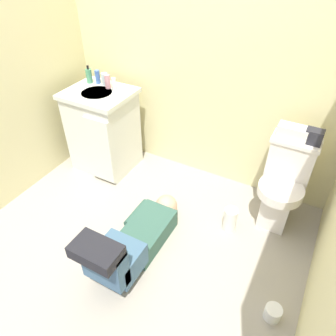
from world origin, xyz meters
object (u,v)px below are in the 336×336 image
at_px(toilet, 283,185).
at_px(person_plumber, 132,241).
at_px(bottle_blue, 98,77).
at_px(bottle_pink, 108,82).
at_px(bottle_white, 114,84).
at_px(paper_towel_roll, 230,219).
at_px(vanity_cabinet, 103,130).
at_px(faucet, 107,81).
at_px(soap_dispenser, 89,76).
at_px(bottle_clear, 105,79).
at_px(toilet_paper_roll, 273,313).
at_px(toiletry_bag, 314,137).
at_px(tissue_box, 293,132).

bearing_deg(toilet, person_plumber, -132.35).
xyz_separation_m(bottle_blue, bottle_pink, (0.15, -0.04, 0.00)).
height_order(bottle_white, paper_towel_roll, bottle_white).
bearing_deg(vanity_cabinet, person_plumber, -43.90).
distance_m(toilet, faucet, 1.81).
xyz_separation_m(faucet, soap_dispenser, (-0.19, -0.02, 0.02)).
distance_m(bottle_clear, toilet_paper_roll, 2.35).
bearing_deg(toiletry_bag, faucet, -179.20).
xyz_separation_m(toilet, bottle_pink, (-1.69, 0.03, 0.52)).
bearing_deg(bottle_white, tissue_box, 2.62).
xyz_separation_m(toilet, soap_dispenser, (-1.92, 0.04, 0.52)).
relative_size(bottle_white, toilet_paper_roll, 1.05).
height_order(vanity_cabinet, bottle_clear, bottle_clear).
bearing_deg(tissue_box, paper_towel_roll, -121.88).
height_order(paper_towel_roll, toilet_paper_roll, paper_towel_roll).
bearing_deg(paper_towel_roll, soap_dispenser, 167.35).
height_order(faucet, bottle_pink, bottle_pink).
bearing_deg(toilet, bottle_blue, 177.78).
relative_size(vanity_cabinet, bottle_white, 7.09).
bearing_deg(toiletry_bag, toilet_paper_roll, -84.10).
xyz_separation_m(faucet, paper_towel_roll, (1.43, -0.38, -0.76)).
distance_m(person_plumber, bottle_pink, 1.46).
xyz_separation_m(vanity_cabinet, soap_dispenser, (-0.19, 0.13, 0.47)).
xyz_separation_m(toiletry_bag, bottle_blue, (-1.95, -0.02, 0.08)).
height_order(tissue_box, bottle_blue, bottle_blue).
relative_size(bottle_blue, bottle_clear, 1.11).
xyz_separation_m(bottle_clear, bottle_pink, (0.07, -0.05, 0.01)).
height_order(bottle_clear, paper_towel_roll, bottle_clear).
xyz_separation_m(toilet, paper_towel_roll, (-0.30, -0.32, -0.26)).
xyz_separation_m(vanity_cabinet, bottle_pink, (0.04, 0.11, 0.47)).
relative_size(faucet, bottle_white, 0.86).
relative_size(toilet, bottle_pink, 5.89).
bearing_deg(tissue_box, soap_dispenser, -178.61).
relative_size(person_plumber, bottle_white, 9.20).
distance_m(soap_dispenser, bottle_blue, 0.08).
bearing_deg(bottle_clear, toilet, -2.44).
relative_size(vanity_cabinet, paper_towel_roll, 3.78).
height_order(toilet, bottle_white, bottle_white).
xyz_separation_m(tissue_box, bottle_pink, (-1.65, -0.06, 0.08)).
xyz_separation_m(tissue_box, bottle_clear, (-1.72, -0.02, 0.08)).
xyz_separation_m(soap_dispenser, paper_towel_roll, (1.62, -0.36, -0.78)).
relative_size(vanity_cabinet, bottle_clear, 7.27).
bearing_deg(bottle_white, bottle_pink, 172.64).
height_order(faucet, tissue_box, faucet).
xyz_separation_m(toilet, bottle_blue, (-1.84, 0.07, 0.51)).
xyz_separation_m(vanity_cabinet, tissue_box, (1.68, 0.17, 0.38)).
distance_m(vanity_cabinet, tissue_box, 1.74).
bearing_deg(toiletry_bag, vanity_cabinet, -174.66).
bearing_deg(paper_towel_roll, toiletry_bag, 45.35).
bearing_deg(paper_towel_roll, bottle_blue, 165.79).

